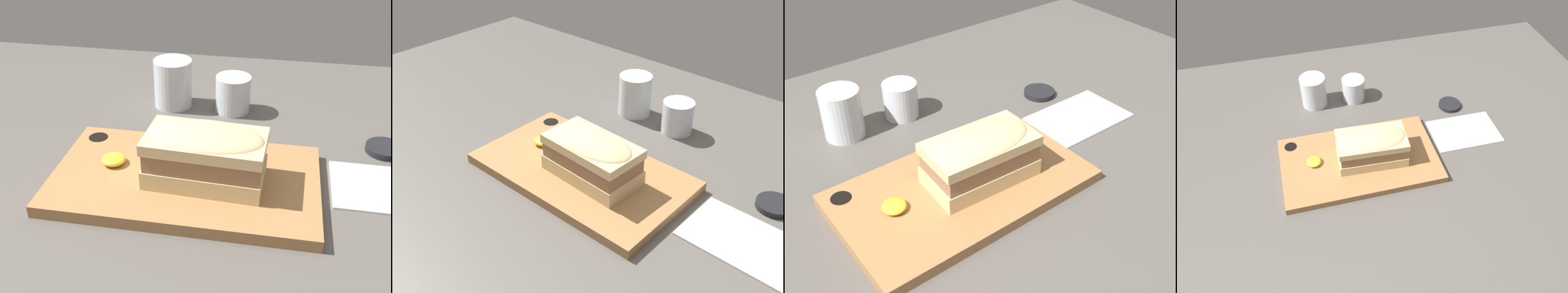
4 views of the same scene
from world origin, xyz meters
TOP-DOWN VIEW (x-y plane):
  - dining_table at (0.00, 0.00)cm, footprint 161.98×110.78cm
  - serving_board at (1.19, 0.72)cm, footprint 39.83×23.07cm
  - sandwich at (4.40, -0.10)cm, footprint 17.61×10.36cm
  - mustard_dollop at (-10.23, 1.70)cm, footprint 3.69×3.69cm
  - water_glass at (-6.40, 27.18)cm, footprint 7.42×7.42cm
  - wine_glass at (5.46, 26.71)cm, footprint 6.72×6.72cm
  - napkin at (32.36, 4.62)cm, footprint 18.61×12.40cm
  - condiment_dish at (32.52, 16.01)cm, footprint 6.42×6.42cm

SIDE VIEW (x-z plane):
  - dining_table at x=0.00cm, z-range 0.00..2.00cm
  - napkin at x=32.36cm, z-range 2.00..2.40cm
  - condiment_dish at x=32.52cm, z-range 2.00..3.13cm
  - serving_board at x=1.19cm, z-range 1.98..3.94cm
  - mustard_dollop at x=-10.23cm, z-range 3.91..5.39cm
  - wine_glass at x=5.46cm, z-range 1.60..8.70cm
  - water_glass at x=-6.40cm, z-range 1.38..10.77cm
  - sandwich at x=4.40cm, z-range 4.24..12.73cm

